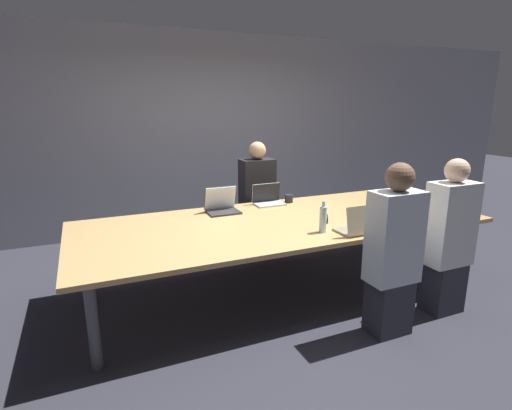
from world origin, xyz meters
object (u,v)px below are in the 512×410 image
Objects in this scene: laptop_near_midright at (360,225)px; laptop_far_center at (268,198)px; cup_far_center at (289,199)px; bottle_near_midright at (323,219)px; person_near_right at (448,240)px; person_far_center at (257,201)px; laptop_near_right at (415,214)px; laptop_far_midleft at (222,205)px; stapler at (325,219)px; person_near_midright at (393,254)px.

laptop_near_midright is 1.05× the size of laptop_far_center.
laptop_near_midright is 3.77× the size of cup_far_center.
bottle_near_midright reaches higher than laptop_far_center.
bottle_near_midright is 1.10m from person_near_right.
person_far_center is at bearing 116.14° from cup_far_center.
laptop_near_right is (0.96, -1.19, 0.01)m from laptop_far_center.
person_far_center is (0.04, 1.50, -0.17)m from bottle_near_midright.
bottle_near_midright reaches higher than laptop_near_midright.
laptop_far_center is 1.05× the size of laptop_near_right.
person_near_right is at bearing -42.97° from laptop_far_midleft.
laptop_near_midright is at bearing -48.81° from stapler.
stapler is (-0.78, 0.74, 0.08)m from person_near_right.
person_near_right reaches higher than laptop_near_right.
bottle_near_midright is (-0.27, 0.16, 0.05)m from laptop_near_midright.
laptop_near_midright is 1.25× the size of bottle_near_midright.
laptop_near_midright is at bearing -53.15° from laptop_far_midleft.
person_near_midright is 1.64m from cup_far_center.
cup_far_center is 1.72m from person_near_right.
person_far_center is (0.05, 0.40, -0.12)m from laptop_far_center.
person_near_right is 9.14× the size of stapler.
person_near_right reaches higher than stapler.
laptop_far_midleft is 1.15m from bottle_near_midright.
person_near_midright is 4.21× the size of laptop_far_center.
bottle_near_midright reaches higher than laptop_far_midleft.
person_far_center is (-0.24, 1.66, -0.13)m from laptop_near_midright.
person_near_midright is 1.69m from laptop_far_center.
laptop_far_center is 1.86m from person_near_right.
laptop_near_right is at bearing -86.25° from person_near_right.
laptop_near_midright is at bearing 5.86° from laptop_near_right.
laptop_near_right is at bearing -34.95° from laptop_far_midleft.
laptop_far_midleft is 0.24× the size of person_far_center.
person_near_midright is 1.01× the size of person_far_center.
laptop_far_center is at bearing -57.82° from person_near_right.
bottle_near_midright is (-0.29, 0.56, 0.17)m from person_near_midright.
laptop_near_midright is 0.32m from bottle_near_midright.
person_near_midright reaches higher than laptop_far_center.
cup_far_center is 0.29× the size of laptop_near_right.
person_far_center is (-0.26, 2.05, -0.01)m from person_near_midright.
person_near_midright is 5.01× the size of bottle_near_midright.
laptop_far_midleft is at bearing 169.86° from stapler.
cup_far_center is 0.07× the size of person_near_right.
laptop_near_right is 0.41m from person_near_right.
person_near_midright reaches higher than person_far_center.
laptop_far_center is at bearing -50.97° from laptop_near_right.
person_near_midright is at bearing -51.80° from stapler.
laptop_near_midright is 1.24m from cup_far_center.
bottle_near_midright is at bearing -25.95° from person_near_right.
person_near_right reaches higher than laptop_far_midleft.
laptop_far_center is 0.25m from cup_far_center.
laptop_far_midleft is 1.05× the size of laptop_near_right.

